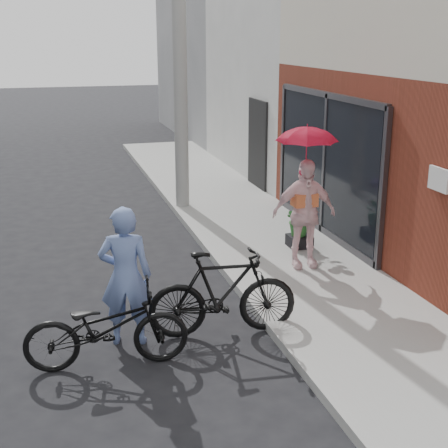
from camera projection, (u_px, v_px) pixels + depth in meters
name	position (u px, v px, depth m)	size (l,w,h in m)	color
ground	(203.00, 349.00, 7.40)	(80.00, 80.00, 0.00)	black
sidewalk	(301.00, 268.00, 9.78)	(2.20, 24.00, 0.12)	#989892
curb	(230.00, 276.00, 9.47)	(0.12, 24.00, 0.12)	#9E9E99
plaster_building	(380.00, 37.00, 16.57)	(8.00, 6.00, 7.00)	silver
east_building_far	(283.00, 36.00, 22.99)	(8.00, 8.00, 7.00)	slate
utility_pole	(179.00, 38.00, 12.18)	(0.28, 0.28, 7.00)	#9E9E99
officer	(126.00, 276.00, 7.33)	(0.62, 0.41, 1.71)	#677DB7
bike_left	(106.00, 328.00, 6.89)	(0.63, 1.81, 0.95)	black
bike_right	(223.00, 293.00, 7.62)	(0.52, 1.83, 1.10)	black
kimono_woman	(304.00, 214.00, 9.49)	(0.99, 0.41, 1.69)	#F6CED2
parasol	(307.00, 133.00, 9.13)	(0.88, 0.88, 0.77)	red
planter	(299.00, 241.00, 10.58)	(0.37, 0.37, 0.20)	black
potted_plant	(300.00, 219.00, 10.47)	(0.52, 0.45, 0.57)	#2A692A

